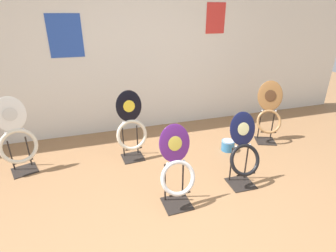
{
  "coord_description": "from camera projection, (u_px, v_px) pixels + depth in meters",
  "views": [
    {
      "loc": [
        -0.83,
        -1.66,
        1.84
      ],
      "look_at": [
        0.06,
        1.12,
        0.55
      ],
      "focal_mm": 28.0,
      "sensor_mm": 36.0,
      "label": 1
    }
  ],
  "objects": [
    {
      "name": "toilet_seat_display_jazz_black",
      "position": [
        131.0,
        129.0,
        3.4
      ],
      "size": [
        0.42,
        0.3,
        0.93
      ],
      "color": "black",
      "rests_on": "ground_plane"
    },
    {
      "name": "toilet_seat_display_navy_moon",
      "position": [
        244.0,
        152.0,
        2.89
      ],
      "size": [
        0.37,
        0.31,
        0.84
      ],
      "color": "black",
      "rests_on": "ground_plane"
    },
    {
      "name": "toilet_seat_display_woodgrain",
      "position": [
        269.0,
        112.0,
        3.88
      ],
      "size": [
        0.45,
        0.43,
        0.91
      ],
      "color": "black",
      "rests_on": "ground_plane"
    },
    {
      "name": "toilet_seat_display_white_plain",
      "position": [
        17.0,
        140.0,
        3.11
      ],
      "size": [
        0.45,
        0.35,
        0.95
      ],
      "color": "black",
      "rests_on": "ground_plane"
    },
    {
      "name": "toilet_seat_display_purple_note",
      "position": [
        177.0,
        169.0,
        2.57
      ],
      "size": [
        0.36,
        0.29,
        0.86
      ],
      "color": "black",
      "rests_on": "ground_plane"
    },
    {
      "name": "paint_can",
      "position": [
        228.0,
        145.0,
        3.74
      ],
      "size": [
        0.19,
        0.19,
        0.15
      ],
      "color": "teal",
      "rests_on": "ground_plane"
    },
    {
      "name": "ground_plane",
      "position": [
        199.0,
        228.0,
        2.42
      ],
      "size": [
        14.0,
        14.0,
        0.0
      ],
      "primitive_type": "plane",
      "color": "#8E6642"
    },
    {
      "name": "wall_back",
      "position": [
        138.0,
        49.0,
        4.02
      ],
      "size": [
        8.0,
        0.07,
        2.6
      ],
      "color": "silver",
      "rests_on": "ground_plane"
    }
  ]
}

